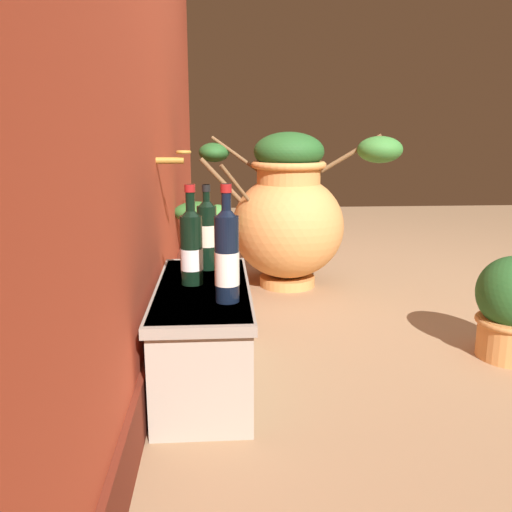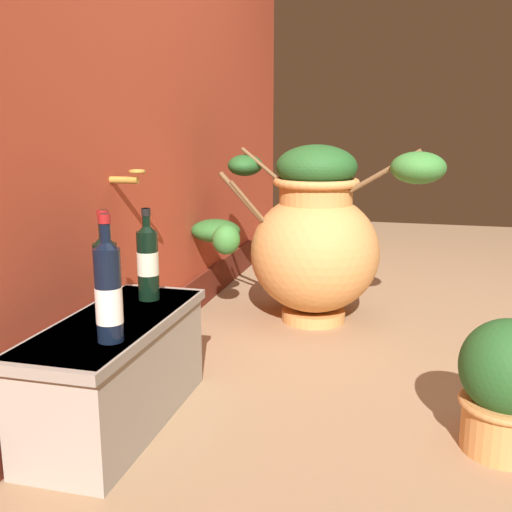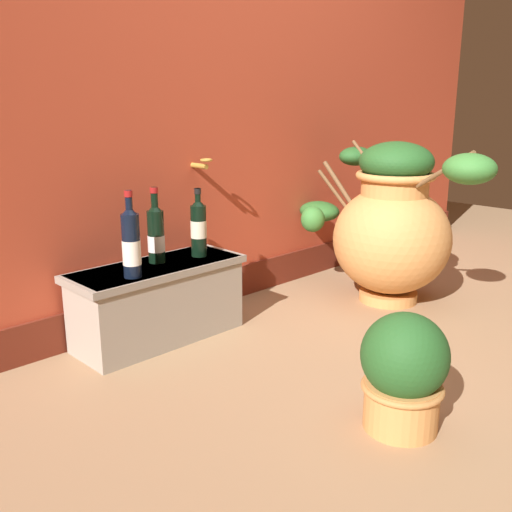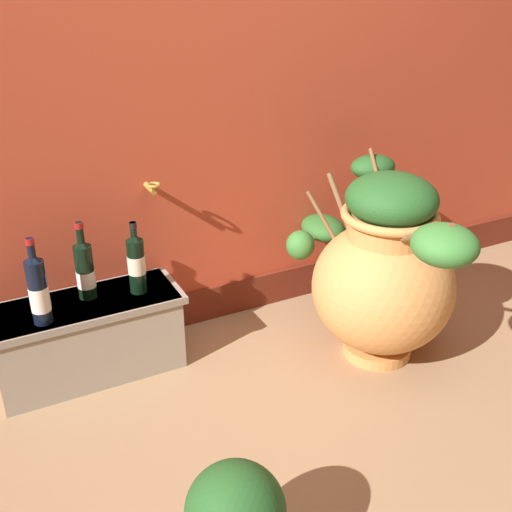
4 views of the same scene
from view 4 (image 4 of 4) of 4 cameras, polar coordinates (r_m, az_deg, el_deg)
The scene contains 7 objects.
ground_plane at distance 2.21m, azimuth 8.27°, elevation -18.98°, with size 7.00×7.00×0.00m, color #9E7A56.
back_wall at distance 2.64m, azimuth -5.62°, elevation 20.18°, with size 4.40×0.33×2.60m.
terracotta_urn at distance 2.58m, azimuth 11.56°, elevation -1.31°, with size 0.60×1.14×0.81m.
stone_ledge at distance 2.59m, azimuth -15.14°, elevation -7.01°, with size 0.76×0.30×0.33m.
wine_bottle_left at distance 2.48m, azimuth -10.94°, elevation -0.48°, with size 0.07×0.07×0.30m.
wine_bottle_middle at distance 2.37m, azimuth -19.38°, elevation -2.85°, with size 0.07×0.07×0.34m.
wine_bottle_right at distance 2.49m, azimuth -15.46°, elevation -1.05°, with size 0.07×0.07×0.32m.
Camera 4 is at (-0.97, -1.24, 1.56)m, focal length 43.57 mm.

